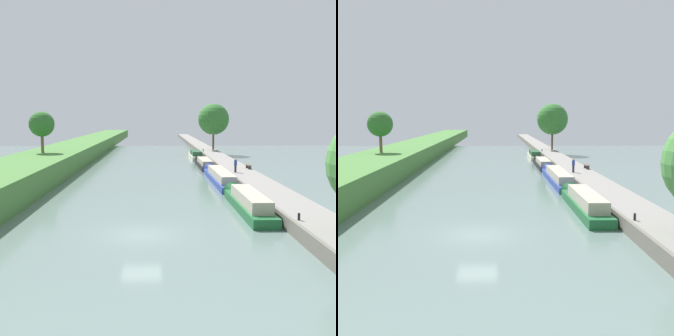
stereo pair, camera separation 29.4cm
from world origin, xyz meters
TOP-DOWN VIEW (x-y plane):
  - ground_plane at (0.00, 0.00)m, footprint 160.00×160.00m
  - right_towpath at (11.23, 0.00)m, footprint 3.40×260.00m
  - stone_quay at (9.40, 0.00)m, footprint 0.25×260.00m
  - narrowboat_green at (8.13, 6.86)m, footprint 1.87×12.31m
  - narrowboat_blue at (8.13, 21.17)m, footprint 1.89×15.97m
  - narrowboat_black at (8.04, 35.18)m, footprint 1.80×11.74m
  - narrowboat_cream at (7.95, 47.57)m, footprint 1.87×10.15m
  - tree_rightbank_midnear at (12.20, 55.16)m, footprint 6.02×6.02m
  - tree_leftbank_downstream at (-14.32, 30.70)m, footprint 3.37×3.37m
  - person_walking at (10.17, 22.10)m, footprint 0.34×0.34m
  - mooring_bollard_near at (9.83, -0.17)m, footprint 0.16×0.16m
  - mooring_bollard_far at (9.83, 51.70)m, footprint 0.16×0.16m
  - park_bench at (12.48, 25.51)m, footprint 0.44×1.50m

SIDE VIEW (x-z plane):
  - ground_plane at x=0.00m, z-range 0.00..0.00m
  - right_towpath at x=11.23m, z-range 0.00..0.91m
  - stone_quay at x=9.40m, z-range 0.00..0.96m
  - narrowboat_black at x=8.04m, z-range -0.40..1.44m
  - narrowboat_blue at x=8.13m, z-range -0.43..1.61m
  - narrowboat_cream at x=7.95m, z-range -0.42..1.61m
  - narrowboat_green at x=8.13m, z-range -0.42..1.71m
  - mooring_bollard_near at x=9.83m, z-range 0.91..1.36m
  - mooring_bollard_far at x=9.83m, z-range 0.91..1.36m
  - park_bench at x=12.48m, z-range 1.02..1.49m
  - person_walking at x=10.17m, z-range 0.95..2.61m
  - tree_leftbank_downstream at x=-14.32m, z-range 3.58..9.10m
  - tree_rightbank_midnear at x=12.20m, z-range 2.39..11.39m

